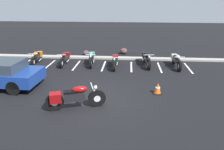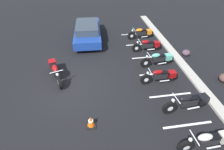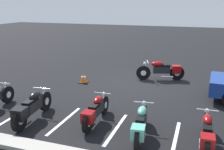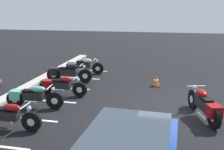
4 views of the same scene
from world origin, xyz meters
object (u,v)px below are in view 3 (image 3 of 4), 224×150
motorcycle_maroon_featured (163,70)px  parked_bike_3 (95,111)px  parked_bike_2 (141,124)px  traffic_cone (83,78)px  parked_bike_1 (207,133)px  parked_bike_4 (31,107)px

motorcycle_maroon_featured → parked_bike_3: bearing=60.0°
parked_bike_2 → traffic_cone: bearing=35.0°
motorcycle_maroon_featured → traffic_cone: motorcycle_maroon_featured is taller
traffic_cone → parked_bike_2: bearing=131.2°
parked_bike_2 → parked_bike_3: (1.52, -0.45, -0.02)m
motorcycle_maroon_featured → traffic_cone: bearing=9.2°
parked_bike_1 → traffic_cone: (5.37, -4.10, -0.19)m
parked_bike_3 → motorcycle_maroon_featured: bearing=-13.9°
parked_bike_3 → parked_bike_4: parked_bike_4 is taller
parked_bike_1 → parked_bike_3: 3.23m
parked_bike_1 → parked_bike_4: 5.16m
parked_bike_1 → parked_bike_2: parked_bike_2 is taller
motorcycle_maroon_featured → parked_bike_2: (-0.28, 5.87, -0.04)m
parked_bike_4 → traffic_cone: 4.25m
motorcycle_maroon_featured → parked_bike_1: motorcycle_maroon_featured is taller
parked_bike_3 → parked_bike_4: (1.95, 0.49, 0.04)m
motorcycle_maroon_featured → parked_bike_2: bearing=75.5°
traffic_cone → parked_bike_3: bearing=119.9°
motorcycle_maroon_featured → parked_bike_3: motorcycle_maroon_featured is taller
motorcycle_maroon_featured → parked_bike_4: size_ratio=1.00×
parked_bike_4 → traffic_cone: size_ratio=4.45×
parked_bike_4 → traffic_cone: (0.21, -4.24, -0.23)m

